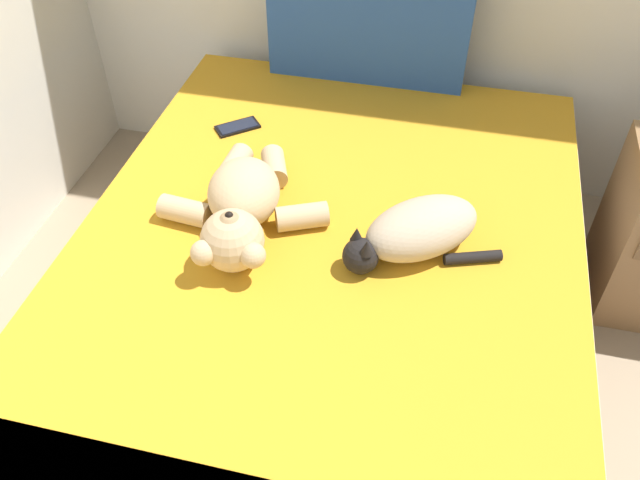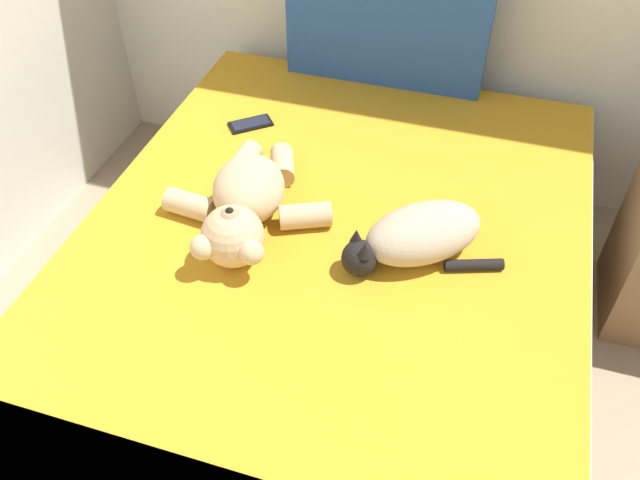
# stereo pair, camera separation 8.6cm
# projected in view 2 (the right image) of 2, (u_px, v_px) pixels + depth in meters

# --- Properties ---
(bed) EXTENTS (1.50, 2.04, 0.51)m
(bed) POSITION_uv_depth(u_px,v_px,m) (325.00, 308.00, 2.01)
(bed) COLOR olive
(bed) RESTS_ON ground_plane
(patterned_cushion) EXTENTS (0.74, 0.10, 0.51)m
(patterned_cushion) POSITION_uv_depth(u_px,v_px,m) (388.00, 15.00, 2.32)
(patterned_cushion) COLOR #264C99
(patterned_cushion) RESTS_ON bed
(cat) EXTENTS (0.43, 0.36, 0.15)m
(cat) POSITION_uv_depth(u_px,v_px,m) (417.00, 236.00, 1.76)
(cat) COLOR tan
(cat) RESTS_ON bed
(teddy_bear) EXTENTS (0.50, 0.58, 0.19)m
(teddy_bear) POSITION_uv_depth(u_px,v_px,m) (245.00, 204.00, 1.85)
(teddy_bear) COLOR tan
(teddy_bear) RESTS_ON bed
(cell_phone) EXTENTS (0.16, 0.15, 0.01)m
(cell_phone) POSITION_uv_depth(u_px,v_px,m) (251.00, 124.00, 2.27)
(cell_phone) COLOR black
(cell_phone) RESTS_ON bed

